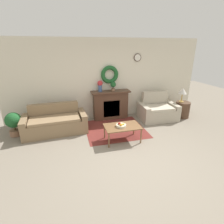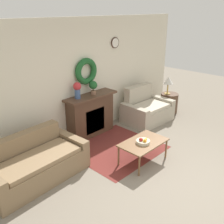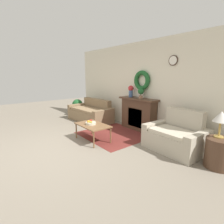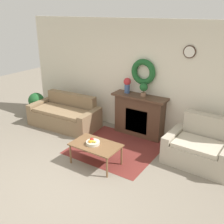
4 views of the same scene
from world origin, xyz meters
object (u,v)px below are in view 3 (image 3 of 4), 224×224
loveseat_right (176,137)px  side_table_by_loveseat (219,153)px  potted_plant_floor_by_couch (78,106)px  fruit_bowl (91,123)px  coffee_table (93,126)px  table_lamp (221,117)px  couch_left (91,113)px  vase_on_mantel_left (131,90)px  potted_plant_on_mantel (141,92)px  fireplace (138,114)px

loveseat_right → side_table_by_loveseat: loveseat_right is taller
loveseat_right → potted_plant_floor_by_couch: (-4.58, -0.10, 0.10)m
side_table_by_loveseat → loveseat_right: bearing=173.8°
fruit_bowl → side_table_by_loveseat: bearing=22.5°
coffee_table → table_lamp: size_ratio=1.91×
couch_left → loveseat_right: bearing=-1.0°
coffee_table → vase_on_mantel_left: bearing=99.2°
table_lamp → potted_plant_on_mantel: 2.46m
fireplace → potted_plant_on_mantel: (0.09, -0.01, 0.69)m
fruit_bowl → side_table_by_loveseat: 2.92m
coffee_table → table_lamp: table_lamp is taller
coffee_table → potted_plant_on_mantel: potted_plant_on_mantel is taller
side_table_by_loveseat → potted_plant_on_mantel: (-2.46, 0.54, 0.92)m
table_lamp → potted_plant_on_mantel: (-2.40, 0.49, 0.25)m
fruit_bowl → potted_plant_on_mantel: bearing=82.0°
fruit_bowl → potted_plant_floor_by_couch: bearing=158.5°
couch_left → vase_on_mantel_left: 1.87m
vase_on_mantel_left → potted_plant_on_mantel: size_ratio=1.17×
coffee_table → potted_plant_on_mantel: size_ratio=3.05×
fruit_bowl → coffee_table: bearing=28.6°
fruit_bowl → side_table_by_loveseat: (2.69, 1.11, -0.19)m
potted_plant_on_mantel → fruit_bowl: bearing=-98.0°
table_lamp → potted_plant_on_mantel: size_ratio=1.60×
fireplace → couch_left: size_ratio=0.71×
vase_on_mantel_left → side_table_by_loveseat: bearing=-10.9°
vase_on_mantel_left → potted_plant_floor_by_couch: (-2.63, -0.55, -0.81)m
fruit_bowl → table_lamp: 2.91m
vase_on_mantel_left → potted_plant_on_mantel: bearing=-2.6°
fireplace → couch_left: (-1.86, -0.60, -0.22)m
couch_left → loveseat_right: (3.46, 0.15, 0.02)m
fireplace → potted_plant_floor_by_couch: 3.04m
loveseat_right → fruit_bowl: (-1.74, -1.22, 0.17)m
fireplace → table_lamp: size_ratio=2.65×
fireplace → coffee_table: 1.65m
fruit_bowl → potted_plant_floor_by_couch: potted_plant_floor_by_couch is taller
loveseat_right → table_lamp: size_ratio=2.59×
loveseat_right → couch_left: bearing=-175.2°
fruit_bowl → table_lamp: size_ratio=0.54×
fireplace → potted_plant_on_mantel: bearing=-9.1°
loveseat_right → potted_plant_floor_by_couch: 4.59m
fruit_bowl → potted_plant_floor_by_couch: (-2.85, 1.12, -0.07)m
couch_left → table_lamp: table_lamp is taller
side_table_by_loveseat → potted_plant_floor_by_couch: (-5.54, 0.01, 0.13)m
fireplace → vase_on_mantel_left: vase_on_mantel_left is taller
side_table_by_loveseat → coffee_table: bearing=-157.7°
side_table_by_loveseat → vase_on_mantel_left: bearing=169.1°
loveseat_right → fruit_bowl: 2.13m
loveseat_right → coffee_table: (-1.69, -1.19, 0.09)m
vase_on_mantel_left → potted_plant_floor_by_couch: 2.81m
table_lamp → coffee_table: bearing=-156.2°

